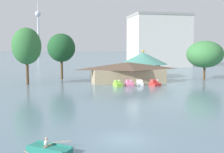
{
  "coord_description": "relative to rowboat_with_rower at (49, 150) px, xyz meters",
  "views": [
    {
      "loc": [
        -5.59,
        -22.2,
        7.86
      ],
      "look_at": [
        3.66,
        23.16,
        3.14
      ],
      "focal_mm": 43.39,
      "sensor_mm": 36.0,
      "label": 1
    }
  ],
  "objects": [
    {
      "name": "ground_plane",
      "position": [
        6.29,
        1.85,
        -0.27
      ],
      "size": [
        2000.0,
        2000.0,
        0.0
      ],
      "primitive_type": "plane",
      "color": "slate"
    },
    {
      "name": "rowboat_with_rower",
      "position": [
        0.0,
        0.0,
        0.0
      ],
      "size": [
        3.56,
        3.74,
        1.21
      ],
      "rotation": [
        0.0,
        0.0,
        5.65
      ],
      "color": "#237A6B",
      "rests_on": "ground"
    },
    {
      "name": "pedal_boat_lime",
      "position": [
        13.17,
        34.81,
        0.25
      ],
      "size": [
        1.59,
        2.93,
        1.58
      ],
      "rotation": [
        0.0,
        0.0,
        -1.47
      ],
      "color": "#8CCC3F",
      "rests_on": "ground"
    },
    {
      "name": "pedal_boat_pink",
      "position": [
        15.81,
        35.13,
        0.24
      ],
      "size": [
        1.51,
        2.65,
        1.4
      ],
      "rotation": [
        0.0,
        0.0,
        -1.53
      ],
      "color": "pink",
      "rests_on": "ground"
    },
    {
      "name": "pedal_boat_white",
      "position": [
        18.36,
        36.04,
        0.2
      ],
      "size": [
        2.01,
        2.84,
        1.46
      ],
      "rotation": [
        0.0,
        0.0,
        -1.79
      ],
      "color": "white",
      "rests_on": "ground"
    },
    {
      "name": "pedal_boat_red",
      "position": [
        21.17,
        34.14,
        0.26
      ],
      "size": [
        2.16,
        2.61,
        1.47
      ],
      "rotation": [
        0.0,
        0.0,
        -1.31
      ],
      "color": "red",
      "rests_on": "ground"
    },
    {
      "name": "boathouse",
      "position": [
        17.08,
        41.24,
        2.25
      ],
      "size": [
        18.12,
        7.97,
        4.8
      ],
      "color": "tan",
      "rests_on": "ground"
    },
    {
      "name": "green_roof_pavilion",
      "position": [
        24.61,
        52.77,
        3.78
      ],
      "size": [
        13.62,
        13.62,
        7.58
      ],
      "color": "brown",
      "rests_on": "ground"
    },
    {
      "name": "shoreline_tree_tall_left",
      "position": [
        -5.76,
        41.87,
        8.2
      ],
      "size": [
        6.35,
        6.35,
        12.53
      ],
      "color": "brown",
      "rests_on": "ground"
    },
    {
      "name": "shoreline_tree_mid",
      "position": [
        1.91,
        51.79,
        7.89
      ],
      "size": [
        7.22,
        7.22,
        11.88
      ],
      "color": "brown",
      "rests_on": "ground"
    },
    {
      "name": "shoreline_tree_right",
      "position": [
        38.15,
        43.34,
        6.23
      ],
      "size": [
        9.28,
        9.28,
        9.97
      ],
      "color": "brown",
      "rests_on": "ground"
    },
    {
      "name": "background_building_block",
      "position": [
        45.9,
        96.4,
        11.3
      ],
      "size": [
        24.95,
        19.58,
        23.09
      ],
      "color": "silver",
      "rests_on": "ground"
    },
    {
      "name": "distant_broadcast_tower",
      "position": [
        -25.96,
        406.57,
        50.56
      ],
      "size": [
        8.48,
        8.48,
        121.49
      ],
      "color": "silver",
      "rests_on": "ground"
    }
  ]
}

